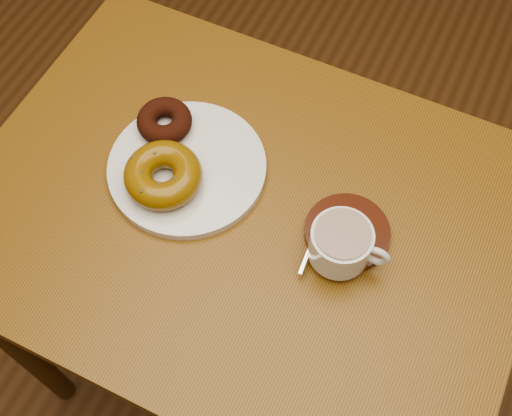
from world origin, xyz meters
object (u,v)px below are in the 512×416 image
at_px(cafe_table, 246,246).
at_px(coffee_cup, 342,244).
at_px(donut_plate, 187,167).
at_px(saucer, 347,232).

distance_m(cafe_table, coffee_cup, 0.24).
distance_m(donut_plate, saucer, 0.28).
height_order(cafe_table, donut_plate, donut_plate).
height_order(cafe_table, coffee_cup, coffee_cup).
bearing_deg(saucer, donut_plate, -179.48).
bearing_deg(donut_plate, coffee_cup, -7.83).
height_order(donut_plate, coffee_cup, coffee_cup).
xyz_separation_m(donut_plate, coffee_cup, (0.28, -0.04, 0.04)).
bearing_deg(coffee_cup, donut_plate, 169.62).
xyz_separation_m(donut_plate, saucer, (0.28, 0.00, -0.00)).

